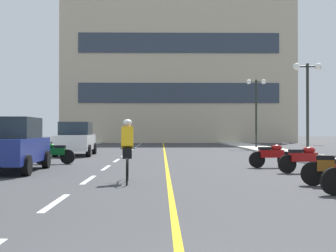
{
  "coord_description": "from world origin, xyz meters",
  "views": [
    {
      "loc": [
        0.04,
        -2.79,
        1.41
      ],
      "look_at": [
        0.37,
        19.01,
        1.58
      ],
      "focal_mm": 48.6,
      "sensor_mm": 36.0,
      "label": 1
    }
  ],
  "objects_px": {
    "parked_car_mid": "(76,139)",
    "motorcycle_6": "(272,155)",
    "parked_car_near": "(11,144)",
    "motorcycle_5": "(304,159)",
    "street_lamp_far": "(256,97)",
    "cyclist_rider": "(127,149)",
    "street_lamp_mid": "(307,87)",
    "motorcycle_7": "(54,153)"
  },
  "relations": [
    {
      "from": "motorcycle_6",
      "to": "motorcycle_7",
      "type": "height_order",
      "value": "same"
    },
    {
      "from": "parked_car_near",
      "to": "motorcycle_7",
      "type": "xyz_separation_m",
      "value": [
        0.61,
        3.37,
        -0.44
      ]
    },
    {
      "from": "parked_car_mid",
      "to": "parked_car_near",
      "type": "bearing_deg",
      "value": -92.1
    },
    {
      "from": "parked_car_mid",
      "to": "motorcycle_6",
      "type": "distance_m",
      "value": 11.88
    },
    {
      "from": "motorcycle_5",
      "to": "cyclist_rider",
      "type": "bearing_deg",
      "value": -155.18
    },
    {
      "from": "motorcycle_6",
      "to": "cyclist_rider",
      "type": "height_order",
      "value": "cyclist_rider"
    },
    {
      "from": "street_lamp_mid",
      "to": "cyclist_rider",
      "type": "xyz_separation_m",
      "value": [
        -8.22,
        -10.48,
        -2.67
      ]
    },
    {
      "from": "street_lamp_mid",
      "to": "parked_car_near",
      "type": "distance_m",
      "value": 14.59
    },
    {
      "from": "parked_car_mid",
      "to": "motorcycle_6",
      "type": "xyz_separation_m",
      "value": [
        8.73,
        -8.05,
        -0.44
      ]
    },
    {
      "from": "street_lamp_far",
      "to": "parked_car_near",
      "type": "height_order",
      "value": "street_lamp_far"
    },
    {
      "from": "parked_car_mid",
      "to": "motorcycle_6",
      "type": "relative_size",
      "value": 2.52
    },
    {
      "from": "street_lamp_mid",
      "to": "street_lamp_far",
      "type": "bearing_deg",
      "value": 91.07
    },
    {
      "from": "motorcycle_6",
      "to": "street_lamp_mid",
      "type": "bearing_deg",
      "value": 61.05
    },
    {
      "from": "cyclist_rider",
      "to": "parked_car_near",
      "type": "bearing_deg",
      "value": 142.76
    },
    {
      "from": "motorcycle_7",
      "to": "cyclist_rider",
      "type": "bearing_deg",
      "value": -61.73
    },
    {
      "from": "street_lamp_mid",
      "to": "street_lamp_far",
      "type": "height_order",
      "value": "street_lamp_far"
    },
    {
      "from": "cyclist_rider",
      "to": "motorcycle_6",
      "type": "bearing_deg",
      "value": 42.84
    },
    {
      "from": "parked_car_mid",
      "to": "motorcycle_7",
      "type": "height_order",
      "value": "parked_car_mid"
    },
    {
      "from": "motorcycle_7",
      "to": "motorcycle_6",
      "type": "bearing_deg",
      "value": -12.43
    },
    {
      "from": "motorcycle_5",
      "to": "street_lamp_mid",
      "type": "bearing_deg",
      "value": 71.17
    },
    {
      "from": "street_lamp_far",
      "to": "motorcycle_6",
      "type": "distance_m",
      "value": 17.73
    },
    {
      "from": "street_lamp_mid",
      "to": "motorcycle_5",
      "type": "bearing_deg",
      "value": -108.83
    },
    {
      "from": "motorcycle_5",
      "to": "cyclist_rider",
      "type": "relative_size",
      "value": 0.96
    },
    {
      "from": "parked_car_mid",
      "to": "motorcycle_7",
      "type": "bearing_deg",
      "value": -87.59
    },
    {
      "from": "motorcycle_5",
      "to": "cyclist_rider",
      "type": "xyz_separation_m",
      "value": [
        -5.52,
        -2.55,
        0.41
      ]
    },
    {
      "from": "parked_car_near",
      "to": "motorcycle_6",
      "type": "height_order",
      "value": "parked_car_near"
    },
    {
      "from": "street_lamp_mid",
      "to": "cyclist_rider",
      "type": "relative_size",
      "value": 2.62
    },
    {
      "from": "street_lamp_far",
      "to": "parked_car_mid",
      "type": "bearing_deg",
      "value": -142.28
    },
    {
      "from": "motorcycle_7",
      "to": "cyclist_rider",
      "type": "height_order",
      "value": "cyclist_rider"
    },
    {
      "from": "parked_car_mid",
      "to": "motorcycle_5",
      "type": "height_order",
      "value": "parked_car_mid"
    },
    {
      "from": "street_lamp_mid",
      "to": "parked_car_mid",
      "type": "height_order",
      "value": "street_lamp_mid"
    },
    {
      "from": "parked_car_mid",
      "to": "motorcycle_5",
      "type": "xyz_separation_m",
      "value": [
        9.27,
        -10.12,
        -0.44
      ]
    },
    {
      "from": "parked_car_mid",
      "to": "motorcycle_6",
      "type": "bearing_deg",
      "value": -42.7
    },
    {
      "from": "parked_car_near",
      "to": "cyclist_rider",
      "type": "distance_m",
      "value": 5.15
    },
    {
      "from": "parked_car_near",
      "to": "cyclist_rider",
      "type": "height_order",
      "value": "parked_car_near"
    },
    {
      "from": "street_lamp_mid",
      "to": "cyclist_rider",
      "type": "height_order",
      "value": "street_lamp_mid"
    },
    {
      "from": "motorcycle_6",
      "to": "cyclist_rider",
      "type": "xyz_separation_m",
      "value": [
        -4.98,
        -4.62,
        0.41
      ]
    },
    {
      "from": "street_lamp_mid",
      "to": "motorcycle_5",
      "type": "xyz_separation_m",
      "value": [
        -2.7,
        -7.93,
        -3.08
      ]
    },
    {
      "from": "motorcycle_6",
      "to": "motorcycle_7",
      "type": "xyz_separation_m",
      "value": [
        -8.47,
        1.87,
        0.0
      ]
    },
    {
      "from": "parked_car_near",
      "to": "motorcycle_5",
      "type": "xyz_separation_m",
      "value": [
        9.62,
        -0.56,
        -0.44
      ]
    },
    {
      "from": "motorcycle_5",
      "to": "motorcycle_7",
      "type": "bearing_deg",
      "value": 156.41
    },
    {
      "from": "parked_car_mid",
      "to": "motorcycle_5",
      "type": "relative_size",
      "value": 2.52
    }
  ]
}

